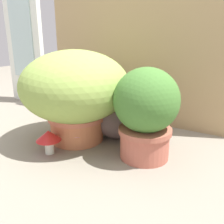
% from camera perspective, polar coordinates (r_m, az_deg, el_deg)
% --- Properties ---
extents(ground_plane, '(6.00, 6.00, 0.00)m').
position_cam_1_polar(ground_plane, '(1.40, -6.91, -6.41)').
color(ground_plane, gray).
extents(cardboard_backdrop, '(1.29, 0.03, 0.84)m').
position_cam_1_polar(cardboard_backdrop, '(1.63, 5.44, 12.41)').
color(cardboard_backdrop, tan).
rests_on(cardboard_backdrop, ground).
extents(window_panel_white, '(0.38, 0.05, 0.95)m').
position_cam_1_polar(window_panel_white, '(2.21, -19.39, 14.54)').
color(window_panel_white, white).
rests_on(window_panel_white, ground).
extents(grass_planter, '(0.57, 0.57, 0.49)m').
position_cam_1_polar(grass_planter, '(1.33, -8.37, 4.98)').
color(grass_planter, '#C37048').
rests_on(grass_planter, ground).
extents(leafy_planter, '(0.30, 0.30, 0.43)m').
position_cam_1_polar(leafy_planter, '(1.14, 7.76, 0.18)').
color(leafy_planter, '#B55F4C').
rests_on(leafy_planter, ground).
extents(cat, '(0.37, 0.29, 0.32)m').
position_cam_1_polar(cat, '(1.37, 2.33, -1.29)').
color(cat, '#675653').
rests_on(cat, ground).
extents(mushroom_ornament_pink, '(0.11, 0.11, 0.12)m').
position_cam_1_polar(mushroom_ornament_pink, '(1.30, -8.01, -4.19)').
color(mushroom_ornament_pink, silver).
rests_on(mushroom_ornament_pink, ground).
extents(mushroom_ornament_red, '(0.12, 0.12, 0.12)m').
position_cam_1_polar(mushroom_ornament_red, '(1.25, -14.30, -5.59)').
color(mushroom_ornament_red, silver).
rests_on(mushroom_ornament_red, ground).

